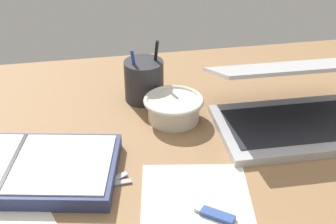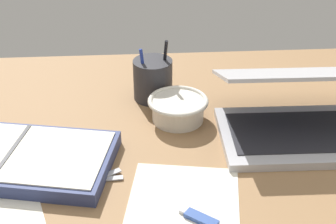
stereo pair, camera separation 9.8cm
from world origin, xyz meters
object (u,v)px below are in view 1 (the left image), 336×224
at_px(laptop, 294,106).
at_px(planner, 14,168).
at_px(scissors, 80,192).
at_px(pen_cup, 144,80).
at_px(bowl, 174,108).

relative_size(laptop, planner, 0.82).
bearing_deg(scissors, planner, 131.95).
xyz_separation_m(laptop, planner, (-0.60, -0.07, -0.03)).
bearing_deg(pen_cup, laptop, -30.30).
distance_m(laptop, bowl, 0.27).
distance_m(pen_cup, planner, 0.39).
xyz_separation_m(laptop, scissors, (-0.48, -0.15, -0.05)).
distance_m(bowl, scissors, 0.32).
distance_m(pen_cup, scissors, 0.38).
xyz_separation_m(planner, scissors, (0.12, -0.08, -0.01)).
relative_size(bowl, scissors, 1.03).
height_order(bowl, pen_cup, pen_cup).
distance_m(bowl, planner, 0.37).
xyz_separation_m(bowl, pen_cup, (-0.05, 0.11, 0.02)).
xyz_separation_m(bowl, planner, (-0.34, -0.15, -0.01)).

